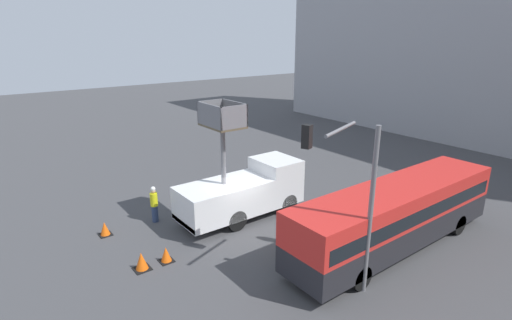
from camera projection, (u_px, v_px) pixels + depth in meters
ground_plane at (245, 227)px, 20.03m from camera, size 120.00×120.00×0.00m
utility_truck at (244, 190)px, 20.84m from camera, size 2.45×6.76×6.20m
city_bus at (396, 212)px, 17.64m from camera, size 2.53×11.76×2.98m
traffic_light_pole at (348, 181)px, 14.33m from camera, size 2.75×2.50×6.40m
road_worker_near_truck at (154, 204)px, 20.39m from camera, size 0.38×0.38×1.93m
road_worker_directing at (292, 225)px, 18.16m from camera, size 0.38×0.38×1.90m
traffic_cone_near_truck at (105, 229)px, 19.20m from camera, size 0.59×0.59×0.68m
traffic_cone_mid_road at (142, 261)px, 16.38m from camera, size 0.67×0.67×0.76m
traffic_cone_far_side at (166, 255)px, 16.97m from camera, size 0.59×0.59×0.67m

